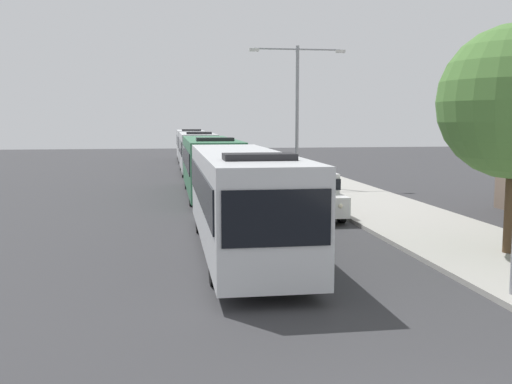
% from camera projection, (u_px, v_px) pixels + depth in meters
% --- Properties ---
extents(bus_lead, '(2.58, 11.75, 3.21)m').
position_uv_depth(bus_lead, '(242.00, 197.00, 17.87)').
color(bus_lead, silver).
rests_on(bus_lead, ground_plane).
extents(bus_second_in_line, '(2.58, 12.01, 3.21)m').
position_uv_depth(bus_second_in_line, '(210.00, 164.00, 31.26)').
color(bus_second_in_line, '#33724C').
rests_on(bus_second_in_line, ground_plane).
extents(bus_middle, '(2.58, 10.83, 3.21)m').
position_uv_depth(bus_middle, '(197.00, 151.00, 44.75)').
color(bus_middle, silver).
rests_on(bus_middle, ground_plane).
extents(bus_fourth_in_line, '(2.58, 10.86, 3.21)m').
position_uv_depth(bus_fourth_in_line, '(190.00, 144.00, 57.82)').
color(bus_fourth_in_line, silver).
rests_on(bus_fourth_in_line, ground_plane).
extents(white_suv, '(1.86, 4.52, 1.90)m').
position_uv_depth(white_suv, '(313.00, 193.00, 24.25)').
color(white_suv, white).
rests_on(white_suv, ground_plane).
extents(streetlamp_mid, '(5.71, 0.28, 8.20)m').
position_uv_depth(streetlamp_mid, '(297.00, 101.00, 34.56)').
color(streetlamp_mid, gray).
rests_on(streetlamp_mid, sidewalk).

